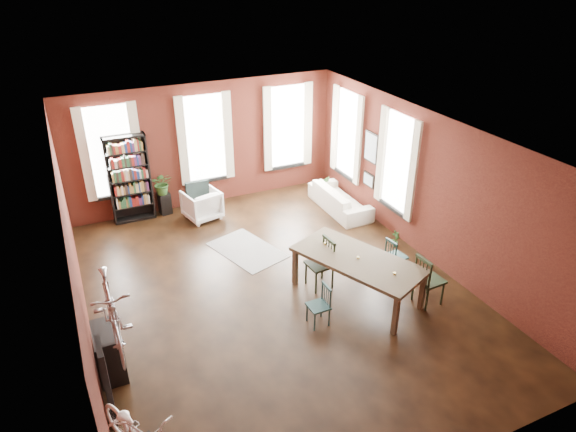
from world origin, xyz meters
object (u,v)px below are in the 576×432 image
dining_chair_c (429,280)px  bookshelf (129,179)px  dining_table (357,277)px  dining_chair_a (318,306)px  cream_sofa (340,195)px  white_armchair (202,203)px  plant_stand (165,203)px  dining_chair_b (320,264)px  dining_chair_d (396,256)px  bicycle_floor (134,413)px  console_table (109,352)px

dining_chair_c → bookshelf: (-4.49, 5.86, 0.58)m
dining_table → dining_chair_a: bearing=179.2°
cream_sofa → white_armchair: bearing=73.0°
dining_table → dining_chair_c: 1.37m
white_armchair → plant_stand: white_armchair is taller
dining_chair_b → dining_chair_d: size_ratio=1.25×
white_armchair → dining_chair_b: bearing=96.4°
dining_chair_d → bookshelf: bearing=37.3°
white_armchair → bicycle_floor: 7.02m
bicycle_floor → dining_table: bearing=-0.8°
bookshelf → plant_stand: size_ratio=3.93×
dining_chair_d → bookshelf: size_ratio=0.38×
white_armchair → plant_stand: size_ratio=1.49×
dining_chair_b → console_table: (-4.14, -0.70, -0.12)m
dining_chair_c → dining_table: bearing=52.2°
dining_chair_c → bookshelf: 7.40m
dining_chair_d → bicycle_floor: bearing=106.4°
dining_table → dining_chair_c: (1.13, -0.76, 0.09)m
cream_sofa → plant_stand: size_ratio=3.72×
bicycle_floor → plant_stand: bearing=50.0°
dining_chair_a → bicycle_floor: (-3.44, -1.57, 0.54)m
dining_chair_b → cream_sofa: bearing=139.3°
dining_chair_c → white_armchair: dining_chair_c is taller
dining_chair_b → cream_sofa: dining_chair_b is taller
dining_chair_b → console_table: size_ratio=1.29×
white_armchair → plant_stand: bearing=-52.0°
dining_chair_d → white_armchair: (-2.95, 4.11, 0.00)m
bookshelf → dining_chair_b: bearing=-57.6°
white_armchair → bicycle_floor: (-2.72, -6.45, 0.52)m
dining_chair_c → plant_stand: size_ratio=1.85×
dining_chair_a → cream_sofa: size_ratio=0.38×
dining_table → white_armchair: dining_table is taller
dining_chair_b → dining_chair_d: dining_chair_b is taller
console_table → bicycle_floor: bearing=-86.2°
dining_table → dining_chair_d: (1.15, 0.33, -0.01)m
dining_chair_d → plant_stand: 6.06m
plant_stand → white_armchair: bearing=-39.8°
dining_chair_c → white_armchair: 5.96m
dining_table → cream_sofa: size_ratio=1.20×
white_armchair → cream_sofa: size_ratio=0.40×
bicycle_floor → console_table: bearing=68.9°
bicycle_floor → dining_chair_a: bearing=-0.3°
dining_chair_a → bookshelf: 6.04m
dining_table → cream_sofa: dining_table is taller
dining_chair_c → cream_sofa: dining_chair_c is taller
dining_table → dining_chair_a: 1.16m
white_armchair → dining_chair_c: bearing=107.2°
dining_table → dining_chair_d: size_ratio=3.03×
console_table → dining_table: bearing=1.3°
dining_table → console_table: bearing=157.8°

